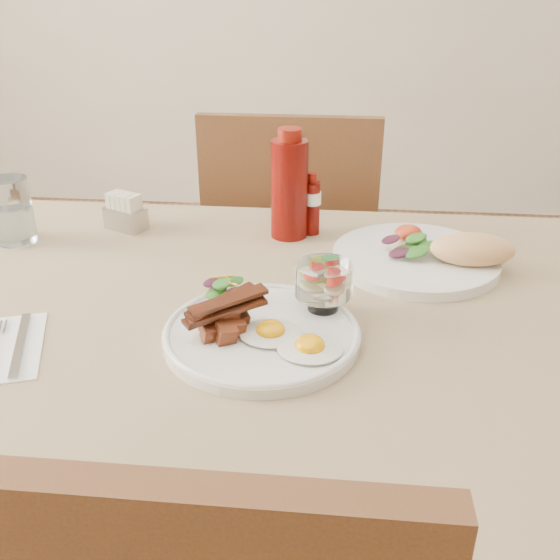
{
  "coord_description": "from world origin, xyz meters",
  "views": [
    {
      "loc": [
        0.12,
        -0.84,
        1.23
      ],
      "look_at": [
        0.04,
        -0.03,
        0.82
      ],
      "focal_mm": 40.0,
      "sensor_mm": 36.0,
      "label": 1
    }
  ],
  "objects_px": {
    "sugar_caddy": "(125,214)",
    "table": "(259,354)",
    "fruit_cup": "(324,280)",
    "second_plate": "(429,255)",
    "ketchup_bottle": "(289,187)",
    "water_glass": "(13,215)",
    "chair_far": "(292,260)",
    "hot_sauce_bottle": "(312,205)",
    "main_plate": "(262,335)"
  },
  "relations": [
    {
      "from": "sugar_caddy",
      "to": "table",
      "type": "bearing_deg",
      "value": -19.07
    },
    {
      "from": "fruit_cup",
      "to": "sugar_caddy",
      "type": "height_order",
      "value": "fruit_cup"
    },
    {
      "from": "second_plate",
      "to": "ketchup_bottle",
      "type": "distance_m",
      "value": 0.29
    },
    {
      "from": "water_glass",
      "to": "second_plate",
      "type": "bearing_deg",
      "value": -2.16
    },
    {
      "from": "chair_far",
      "to": "sugar_caddy",
      "type": "relative_size",
      "value": 10.08
    },
    {
      "from": "table",
      "to": "hot_sauce_bottle",
      "type": "distance_m",
      "value": 0.35
    },
    {
      "from": "sugar_caddy",
      "to": "ketchup_bottle",
      "type": "bearing_deg",
      "value": 24.47
    },
    {
      "from": "chair_far",
      "to": "fruit_cup",
      "type": "relative_size",
      "value": 10.74
    },
    {
      "from": "ketchup_bottle",
      "to": "sugar_caddy",
      "type": "distance_m",
      "value": 0.34
    },
    {
      "from": "fruit_cup",
      "to": "hot_sauce_bottle",
      "type": "distance_m",
      "value": 0.33
    },
    {
      "from": "sugar_caddy",
      "to": "water_glass",
      "type": "relative_size",
      "value": 0.74
    },
    {
      "from": "main_plate",
      "to": "chair_far",
      "type": "bearing_deg",
      "value": 91.33
    },
    {
      "from": "main_plate",
      "to": "second_plate",
      "type": "height_order",
      "value": "second_plate"
    },
    {
      "from": "sugar_caddy",
      "to": "water_glass",
      "type": "bearing_deg",
      "value": -131.75
    },
    {
      "from": "second_plate",
      "to": "water_glass",
      "type": "xyz_separation_m",
      "value": [
        -0.77,
        0.03,
        0.03
      ]
    },
    {
      "from": "main_plate",
      "to": "sugar_caddy",
      "type": "distance_m",
      "value": 0.5
    },
    {
      "from": "hot_sauce_bottle",
      "to": "water_glass",
      "type": "xyz_separation_m",
      "value": [
        -0.56,
        -0.1,
        -0.0
      ]
    },
    {
      "from": "hot_sauce_bottle",
      "to": "sugar_caddy",
      "type": "xyz_separation_m",
      "value": [
        -0.37,
        -0.01,
        -0.03
      ]
    },
    {
      "from": "main_plate",
      "to": "sugar_caddy",
      "type": "relative_size",
      "value": 3.03
    },
    {
      "from": "sugar_caddy",
      "to": "water_glass",
      "type": "xyz_separation_m",
      "value": [
        -0.19,
        -0.08,
        0.02
      ]
    },
    {
      "from": "chair_far",
      "to": "fruit_cup",
      "type": "xyz_separation_m",
      "value": [
        0.1,
        -0.69,
        0.29
      ]
    },
    {
      "from": "hot_sauce_bottle",
      "to": "water_glass",
      "type": "relative_size",
      "value": 0.98
    },
    {
      "from": "main_plate",
      "to": "hot_sauce_bottle",
      "type": "xyz_separation_m",
      "value": [
        0.05,
        0.4,
        0.05
      ]
    },
    {
      "from": "chair_far",
      "to": "sugar_caddy",
      "type": "bearing_deg",
      "value": -129.47
    },
    {
      "from": "hot_sauce_bottle",
      "to": "sugar_caddy",
      "type": "distance_m",
      "value": 0.37
    },
    {
      "from": "table",
      "to": "fruit_cup",
      "type": "distance_m",
      "value": 0.18
    },
    {
      "from": "fruit_cup",
      "to": "hot_sauce_bottle",
      "type": "bearing_deg",
      "value": 96.03
    },
    {
      "from": "fruit_cup",
      "to": "second_plate",
      "type": "bearing_deg",
      "value": 48.59
    },
    {
      "from": "second_plate",
      "to": "chair_far",
      "type": "bearing_deg",
      "value": 120.19
    },
    {
      "from": "table",
      "to": "main_plate",
      "type": "bearing_deg",
      "value": -79.35
    },
    {
      "from": "table",
      "to": "chair_far",
      "type": "height_order",
      "value": "chair_far"
    },
    {
      "from": "sugar_caddy",
      "to": "water_glass",
      "type": "distance_m",
      "value": 0.21
    },
    {
      "from": "ketchup_bottle",
      "to": "water_glass",
      "type": "distance_m",
      "value": 0.53
    },
    {
      "from": "fruit_cup",
      "to": "hot_sauce_bottle",
      "type": "relative_size",
      "value": 0.7
    },
    {
      "from": "chair_far",
      "to": "main_plate",
      "type": "relative_size",
      "value": 3.32
    },
    {
      "from": "chair_far",
      "to": "main_plate",
      "type": "xyz_separation_m",
      "value": [
        0.02,
        -0.76,
        0.24
      ]
    },
    {
      "from": "table",
      "to": "sugar_caddy",
      "type": "relative_size",
      "value": 14.42
    },
    {
      "from": "hot_sauce_bottle",
      "to": "water_glass",
      "type": "bearing_deg",
      "value": -170.22
    },
    {
      "from": "fruit_cup",
      "to": "second_plate",
      "type": "xyz_separation_m",
      "value": [
        0.18,
        0.2,
        -0.04
      ]
    },
    {
      "from": "hot_sauce_bottle",
      "to": "second_plate",
      "type": "bearing_deg",
      "value": -30.38
    },
    {
      "from": "chair_far",
      "to": "hot_sauce_bottle",
      "type": "xyz_separation_m",
      "value": [
        0.07,
        -0.36,
        0.29
      ]
    },
    {
      "from": "second_plate",
      "to": "sugar_caddy",
      "type": "bearing_deg",
      "value": 169.24
    },
    {
      "from": "table",
      "to": "water_glass",
      "type": "distance_m",
      "value": 0.56
    },
    {
      "from": "fruit_cup",
      "to": "second_plate",
      "type": "height_order",
      "value": "fruit_cup"
    },
    {
      "from": "ketchup_bottle",
      "to": "chair_far",
      "type": "bearing_deg",
      "value": 93.57
    },
    {
      "from": "fruit_cup",
      "to": "water_glass",
      "type": "bearing_deg",
      "value": 158.62
    },
    {
      "from": "chair_far",
      "to": "fruit_cup",
      "type": "distance_m",
      "value": 0.75
    },
    {
      "from": "ketchup_bottle",
      "to": "water_glass",
      "type": "xyz_separation_m",
      "value": [
        -0.52,
        -0.08,
        -0.04
      ]
    },
    {
      "from": "sugar_caddy",
      "to": "chair_far",
      "type": "bearing_deg",
      "value": 75.18
    },
    {
      "from": "table",
      "to": "second_plate",
      "type": "distance_m",
      "value": 0.35
    }
  ]
}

